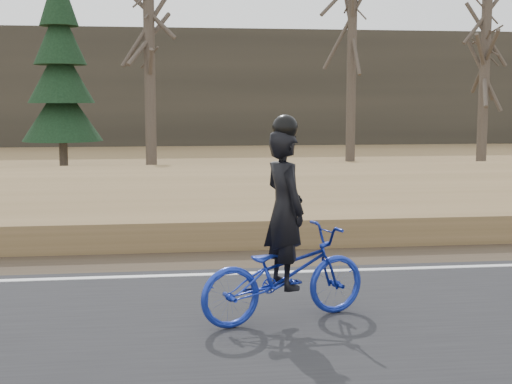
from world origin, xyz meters
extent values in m
plane|color=olive|center=(0.00, 0.00, 0.00)|extent=(120.00, 120.00, 0.00)
cube|color=black|center=(0.00, -2.50, 0.03)|extent=(120.00, 6.00, 0.06)
cube|color=silver|center=(0.00, 0.20, 0.07)|extent=(120.00, 0.12, 0.01)
cube|color=#473A2B|center=(0.00, 1.20, 0.02)|extent=(120.00, 1.60, 0.04)
cube|color=olive|center=(0.00, 4.20, 0.22)|extent=(120.00, 5.00, 0.44)
cube|color=slate|center=(0.00, 8.00, 0.23)|extent=(120.00, 3.00, 0.45)
cube|color=black|center=(0.00, 8.00, 0.52)|extent=(120.00, 2.40, 0.14)
cube|color=brown|center=(0.00, 7.28, 0.67)|extent=(120.00, 0.07, 0.15)
cube|color=brown|center=(0.00, 8.72, 0.67)|extent=(120.00, 0.07, 0.15)
cube|color=#383328|center=(0.00, 30.00, 3.00)|extent=(120.00, 4.00, 6.00)
imported|color=#162A9D|center=(1.58, -1.82, 0.54)|extent=(1.95, 1.19, 0.97)
imported|color=black|center=(1.58, -1.82, 1.22)|extent=(0.55, 0.68, 1.61)
sphere|color=black|center=(1.58, -1.82, 2.04)|extent=(0.26, 0.26, 0.26)
cylinder|color=#4F453A|center=(-0.07, 13.75, 3.17)|extent=(0.36, 0.36, 6.34)
cylinder|color=#4F453A|center=(7.45, 17.93, 4.14)|extent=(0.36, 0.36, 8.28)
cylinder|color=#4F453A|center=(11.66, 15.52, 3.39)|extent=(0.36, 0.36, 6.78)
cylinder|color=#4F453A|center=(-2.96, 15.15, 0.67)|extent=(0.28, 0.28, 1.35)
cone|color=black|center=(-2.96, 15.15, 1.99)|extent=(2.60, 2.60, 1.96)
cone|color=black|center=(-2.96, 15.15, 3.22)|extent=(2.15, 2.15, 1.96)
cone|color=black|center=(-2.96, 15.15, 4.46)|extent=(1.70, 1.70, 1.96)
camera|label=1|loc=(0.39, -8.87, 2.31)|focal=50.00mm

